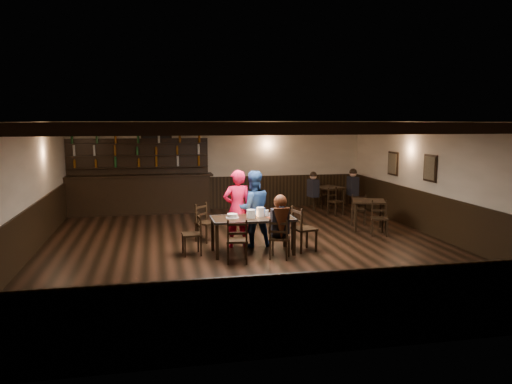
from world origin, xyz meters
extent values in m
plane|color=black|center=(0.00, 0.00, 0.00)|extent=(10.00, 10.00, 0.00)
cube|color=beige|center=(0.00, 5.00, 1.35)|extent=(9.00, 0.02, 2.70)
cube|color=beige|center=(0.00, -5.00, 1.35)|extent=(9.00, 0.02, 2.70)
cube|color=beige|center=(-4.50, 0.00, 1.35)|extent=(0.02, 10.00, 2.70)
cube|color=beige|center=(4.50, 0.00, 1.35)|extent=(0.02, 10.00, 2.70)
cube|color=silver|center=(0.00, 0.00, 2.70)|extent=(9.00, 10.00, 0.02)
cube|color=black|center=(0.00, 4.97, 0.50)|extent=(9.00, 0.04, 1.00)
cube|color=black|center=(0.00, -4.97, 0.50)|extent=(9.00, 0.04, 1.00)
cube|color=black|center=(-4.47, 0.00, 0.50)|extent=(0.04, 10.00, 1.00)
cube|color=black|center=(4.47, 0.00, 0.50)|extent=(0.04, 10.00, 1.00)
cube|color=black|center=(-1.90, 4.97, 1.85)|extent=(0.90, 0.03, 1.00)
cube|color=black|center=(-1.90, 4.95, 1.85)|extent=(0.80, 0.02, 0.90)
cube|color=black|center=(4.47, 0.50, 1.60)|extent=(0.03, 0.55, 0.65)
cube|color=#72664C|center=(4.45, 0.50, 1.60)|extent=(0.02, 0.45, 0.55)
cube|color=black|center=(4.47, 2.40, 1.55)|extent=(0.03, 0.55, 0.65)
cube|color=#72664C|center=(4.45, 2.40, 1.55)|extent=(0.02, 0.45, 0.55)
cube|color=black|center=(0.00, -3.00, 2.60)|extent=(8.90, 0.18, 0.18)
cube|color=black|center=(0.00, -1.00, 2.60)|extent=(8.90, 0.18, 0.18)
cube|color=black|center=(0.00, 1.00, 2.60)|extent=(8.90, 0.18, 0.18)
cube|color=black|center=(0.00, 3.00, 2.60)|extent=(8.90, 0.18, 0.18)
cube|color=black|center=(-0.81, -0.76, 0.35)|extent=(0.06, 0.06, 0.71)
cube|color=black|center=(-0.82, -0.04, 0.35)|extent=(0.06, 0.06, 0.71)
cube|color=black|center=(0.76, -0.75, 0.35)|extent=(0.06, 0.06, 0.71)
cube|color=black|center=(0.75, -0.03, 0.35)|extent=(0.06, 0.06, 0.71)
cube|color=black|center=(-0.03, -0.39, 0.73)|extent=(1.70, 0.86, 0.04)
cube|color=#A5A8AD|center=(-0.03, 0.01, 0.73)|extent=(1.69, 0.04, 0.05)
cube|color=#A5A8AD|center=(-0.03, -0.80, 0.73)|extent=(1.69, 0.04, 0.05)
cube|color=#A5A8AD|center=(0.80, -0.39, 0.73)|extent=(0.04, 0.85, 0.05)
cube|color=#A5A8AD|center=(-0.86, -0.40, 0.73)|extent=(0.04, 0.85, 0.05)
cube|color=black|center=(-0.27, -0.88, 0.21)|extent=(0.04, 0.04, 0.42)
cube|color=black|center=(-0.31, -1.21, 0.21)|extent=(0.04, 0.04, 0.42)
cube|color=black|center=(-0.61, -0.84, 0.21)|extent=(0.04, 0.04, 0.42)
cube|color=black|center=(-0.65, -1.16, 0.21)|extent=(0.04, 0.04, 0.42)
cube|color=black|center=(-0.46, -1.02, 0.44)|extent=(0.45, 0.44, 0.04)
cube|color=black|center=(-0.48, -1.18, 0.65)|extent=(0.41, 0.09, 0.44)
cube|color=black|center=(-0.48, -1.18, 0.61)|extent=(0.35, 0.07, 0.05)
cube|color=black|center=(-0.48, -1.18, 0.79)|extent=(0.35, 0.07, 0.05)
cube|color=black|center=(0.63, -0.84, 0.20)|extent=(0.04, 0.04, 0.39)
cube|color=black|center=(0.50, -1.12, 0.20)|extent=(0.04, 0.04, 0.39)
cube|color=black|center=(0.33, -0.71, 0.20)|extent=(0.04, 0.04, 0.39)
cube|color=black|center=(0.20, -0.99, 0.20)|extent=(0.04, 0.04, 0.39)
cube|color=black|center=(0.42, -0.92, 0.41)|extent=(0.50, 0.49, 0.04)
cube|color=black|center=(0.35, -1.06, 0.62)|extent=(0.36, 0.18, 0.41)
cube|color=black|center=(0.35, -1.06, 0.57)|extent=(0.31, 0.15, 0.05)
cube|color=black|center=(0.35, -1.06, 0.74)|extent=(0.31, 0.15, 0.05)
cube|color=black|center=(-1.45, -0.12, 0.20)|extent=(0.04, 0.04, 0.41)
cube|color=black|center=(-1.13, -0.10, 0.20)|extent=(0.04, 0.04, 0.41)
cube|color=black|center=(-1.42, -0.46, 0.20)|extent=(0.04, 0.04, 0.41)
cube|color=black|center=(-1.10, -0.43, 0.20)|extent=(0.04, 0.04, 0.41)
cube|color=black|center=(-1.28, -0.28, 0.42)|extent=(0.41, 0.42, 0.04)
cube|color=black|center=(-1.12, -0.27, 0.64)|extent=(0.06, 0.40, 0.42)
cube|color=black|center=(-1.12, -0.27, 0.59)|extent=(0.05, 0.34, 0.05)
cube|color=black|center=(-1.12, -0.27, 0.76)|extent=(0.05, 0.34, 0.05)
cube|color=black|center=(1.28, -0.59, 0.23)|extent=(0.04, 0.04, 0.45)
cube|color=black|center=(0.93, -0.68, 0.23)|extent=(0.04, 0.04, 0.45)
cube|color=black|center=(1.19, -0.23, 0.23)|extent=(0.04, 0.04, 0.45)
cube|color=black|center=(0.85, -0.31, 0.23)|extent=(0.04, 0.04, 0.45)
cube|color=black|center=(1.06, -0.45, 0.47)|extent=(0.51, 0.53, 0.04)
cube|color=black|center=(0.89, -0.49, 0.71)|extent=(0.14, 0.44, 0.47)
cube|color=black|center=(0.89, -0.49, 0.66)|extent=(0.11, 0.37, 0.05)
cube|color=black|center=(0.89, -0.49, 0.85)|extent=(0.11, 0.37, 0.05)
cube|color=black|center=(-0.88, 0.58, 0.20)|extent=(0.05, 0.05, 0.41)
cube|color=black|center=(-1.10, 0.82, 0.20)|extent=(0.05, 0.05, 0.41)
cube|color=black|center=(-0.62, 0.81, 0.20)|extent=(0.05, 0.05, 0.41)
cube|color=black|center=(-0.84, 1.05, 0.20)|extent=(0.05, 0.05, 0.41)
cube|color=black|center=(-0.86, 0.81, 0.43)|extent=(0.55, 0.55, 0.04)
cube|color=black|center=(-0.97, 0.93, 0.64)|extent=(0.32, 0.29, 0.43)
cube|color=black|center=(-0.97, 0.93, 0.60)|extent=(0.27, 0.25, 0.05)
cube|color=black|center=(-0.97, 0.93, 0.77)|extent=(0.27, 0.25, 0.05)
imported|color=#FA1435|center=(-0.26, 0.16, 0.84)|extent=(0.63, 0.43, 1.68)
imported|color=navy|center=(0.09, 0.18, 0.83)|extent=(0.85, 0.68, 1.66)
cube|color=black|center=(0.42, -0.79, 0.52)|extent=(0.33, 0.33, 0.13)
cube|color=black|center=(0.42, -0.92, 0.76)|extent=(0.35, 0.21, 0.49)
cylinder|color=black|center=(0.42, -0.92, 0.99)|extent=(0.10, 0.35, 0.35)
sphere|color=#D8A384|center=(0.42, -0.92, 1.14)|extent=(0.22, 0.22, 0.22)
sphere|color=#35180C|center=(0.42, -0.95, 1.15)|extent=(0.27, 0.27, 0.27)
cone|color=#35180C|center=(0.42, -1.05, 0.74)|extent=(0.21, 0.21, 0.62)
cylinder|color=white|center=(-0.45, -0.37, 0.76)|extent=(0.27, 0.27, 0.01)
cylinder|color=white|center=(-0.45, -0.37, 0.80)|extent=(0.21, 0.21, 0.07)
cylinder|color=silver|center=(-0.45, -0.37, 0.79)|extent=(0.23, 0.23, 0.04)
cylinder|color=white|center=(-0.07, -0.44, 0.84)|extent=(0.18, 0.18, 0.17)
cylinder|color=white|center=(0.15, -0.31, 0.85)|extent=(0.16, 0.16, 0.19)
cylinder|color=#A5A8AD|center=(-0.01, -0.31, 0.77)|extent=(0.06, 0.06, 0.03)
sphere|color=orange|center=(-0.01, -0.31, 0.80)|extent=(0.03, 0.03, 0.03)
cylinder|color=silver|center=(0.32, -0.42, 0.80)|extent=(0.04, 0.04, 0.09)
cylinder|color=#A5A8AD|center=(0.36, -0.44, 0.80)|extent=(0.04, 0.04, 0.09)
cylinder|color=silver|center=(0.29, -0.27, 0.81)|extent=(0.08, 0.08, 0.12)
cube|color=maroon|center=(0.41, -0.49, 0.75)|extent=(0.36, 0.30, 0.00)
cube|color=#0D1541|center=(0.50, -0.25, 0.75)|extent=(0.31, 0.25, 0.00)
cube|color=black|center=(-2.45, 4.65, 0.55)|extent=(4.14, 0.60, 1.10)
cube|color=black|center=(-2.45, 4.65, 1.12)|extent=(4.34, 0.70, 0.05)
cube|color=black|center=(-2.45, 4.92, 1.10)|extent=(4.14, 0.10, 2.20)
cube|color=black|center=(-2.45, 4.82, 1.35)|extent=(4.04, 0.22, 0.03)
cube|color=black|center=(-2.45, 4.82, 1.70)|extent=(4.04, 0.22, 0.03)
cube|color=black|center=(-2.45, 4.82, 2.05)|extent=(4.04, 0.22, 0.03)
cube|color=black|center=(3.24, 1.20, 0.73)|extent=(1.00, 1.00, 0.04)
cube|color=black|center=(2.83, 1.01, 0.35)|extent=(0.05, 0.05, 0.71)
cube|color=black|center=(3.06, 1.61, 0.35)|extent=(0.05, 0.05, 0.71)
cube|color=black|center=(3.43, 0.78, 0.35)|extent=(0.05, 0.05, 0.71)
cube|color=black|center=(3.66, 1.38, 0.35)|extent=(0.05, 0.05, 0.71)
cube|color=black|center=(3.14, 3.84, 0.73)|extent=(1.00, 1.00, 0.04)
cube|color=black|center=(2.99, 3.42, 0.35)|extent=(0.05, 0.05, 0.71)
cube|color=black|center=(2.73, 3.99, 0.35)|extent=(0.05, 0.05, 0.71)
cube|color=black|center=(3.55, 3.69, 0.35)|extent=(0.05, 0.05, 0.71)
cube|color=black|center=(3.29, 4.25, 0.35)|extent=(0.05, 0.05, 0.71)
cube|color=black|center=(2.63, 3.78, 0.73)|extent=(0.30, 0.41, 0.53)
sphere|color=#D8A384|center=(2.63, 3.78, 1.09)|extent=(0.20, 0.20, 0.20)
sphere|color=black|center=(2.63, 3.78, 1.12)|extent=(0.21, 0.21, 0.21)
cube|color=black|center=(3.90, 3.83, 0.76)|extent=(0.25, 0.40, 0.57)
sphere|color=#D8A384|center=(3.90, 3.83, 1.14)|extent=(0.22, 0.22, 0.22)
sphere|color=black|center=(3.90, 3.83, 1.17)|extent=(0.23, 0.23, 0.23)
camera|label=1|loc=(-1.97, -10.28, 2.72)|focal=35.00mm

